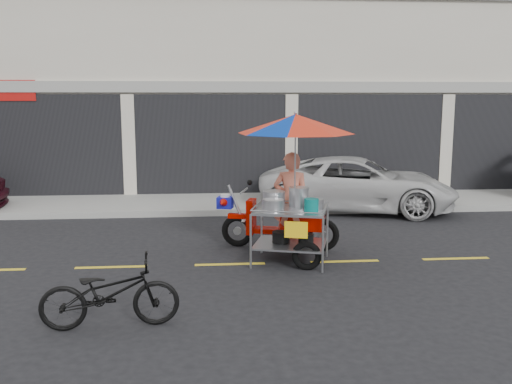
{
  "coord_description": "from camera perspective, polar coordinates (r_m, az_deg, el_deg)",
  "views": [
    {
      "loc": [
        -2.36,
        -9.42,
        2.83
      ],
      "look_at": [
        -1.5,
        0.6,
        1.15
      ],
      "focal_mm": 40.0,
      "sensor_mm": 36.0,
      "label": 1
    }
  ],
  "objects": [
    {
      "name": "centerline",
      "position": [
        10.11,
        8.86,
        -6.86
      ],
      "size": [
        42.0,
        0.1,
        0.01
      ],
      "primitive_type": "cube",
      "color": "gold",
      "rests_on": "ground"
    },
    {
      "name": "white_pickup",
      "position": [
        14.51,
        10.13,
        0.79
      ],
      "size": [
        5.28,
        3.53,
        1.34
      ],
      "primitive_type": "imported",
      "rotation": [
        0.0,
        0.0,
        1.28
      ],
      "color": "beige",
      "rests_on": "ground"
    },
    {
      "name": "sidewalk",
      "position": [
        15.35,
        4.02,
        -0.87
      ],
      "size": [
        45.0,
        3.0,
        0.15
      ],
      "primitive_type": "cube",
      "color": "gray",
      "rests_on": "ground"
    },
    {
      "name": "food_vendor_rig",
      "position": [
        9.99,
        3.61,
        2.61
      ],
      "size": [
        2.58,
        2.55,
        2.61
      ],
      "rotation": [
        0.0,
        0.0,
        -0.28
      ],
      "color": "black",
      "rests_on": "ground"
    },
    {
      "name": "ground",
      "position": [
        10.11,
        8.86,
        -6.88
      ],
      "size": [
        90.0,
        90.0,
        0.0
      ],
      "primitive_type": "plane",
      "color": "black"
    },
    {
      "name": "near_bicycle",
      "position": [
        7.35,
        -14.41,
        -9.76
      ],
      "size": [
        1.74,
        0.75,
        0.89
      ],
      "primitive_type": "imported",
      "rotation": [
        0.0,
        0.0,
        1.67
      ],
      "color": "black",
      "rests_on": "ground"
    },
    {
      "name": "shophouse_block",
      "position": [
        20.71,
        9.84,
        13.25
      ],
      "size": [
        36.0,
        8.11,
        10.4
      ],
      "color": "beige",
      "rests_on": "ground"
    }
  ]
}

